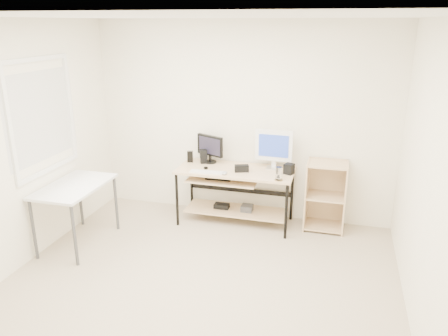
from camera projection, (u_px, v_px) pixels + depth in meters
The scene contains 16 objects.
room at pixel (179, 164), 4.00m from camera, with size 4.01×4.01×2.62m.
desk at pixel (234, 184), 5.70m from camera, with size 1.50×0.65×0.75m.
side_table at pixel (75, 191), 5.11m from camera, with size 0.60×1.00×0.75m.
shelf_unit at pixel (325, 195), 5.59m from camera, with size 0.50×0.40×0.90m.
black_monitor at pixel (210, 147), 5.83m from camera, with size 0.39×0.21×0.38m.
white_imac at pixel (274, 147), 5.56m from camera, with size 0.48×0.15×0.51m.
keyboard at pixel (207, 172), 5.50m from camera, with size 0.42×0.12×0.01m, color white.
mouse at pixel (225, 173), 5.44m from camera, with size 0.06×0.10×0.03m, color #B7B7BD.
center_speaker at pixel (242, 168), 5.52m from camera, with size 0.18×0.08×0.09m, color black.
speaker_left at pixel (203, 156), 5.84m from camera, with size 0.12×0.12×0.19m.
speaker_right at pixel (289, 169), 5.44m from camera, with size 0.11×0.11×0.13m, color black.
audio_controller at pixel (190, 157), 5.89m from camera, with size 0.08×0.05×0.15m, color black.
volume_puck at pixel (206, 168), 5.64m from camera, with size 0.06×0.06×0.02m, color black.
smartphone at pixel (280, 176), 5.38m from camera, with size 0.05×0.10×0.01m, color black.
coaster at pixel (279, 180), 5.24m from camera, with size 0.10×0.10×0.01m, color #9B7946.
drinking_glass at pixel (279, 173), 5.21m from camera, with size 0.08×0.08×0.16m, color white.
Camera 1 is at (1.26, -3.52, 2.56)m, focal length 35.00 mm.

